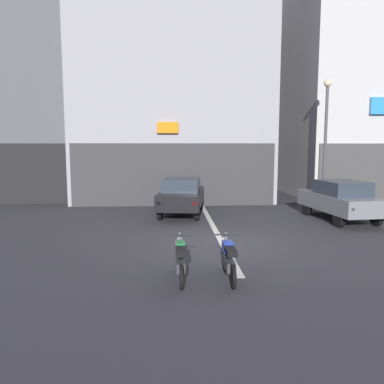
# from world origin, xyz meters

# --- Properties ---
(ground_plane) EXTENTS (120.00, 120.00, 0.00)m
(ground_plane) POSITION_xyz_m (0.00, 0.00, 0.00)
(ground_plane) COLOR #333338
(lane_centre_line) EXTENTS (0.20, 18.00, 0.01)m
(lane_centre_line) POSITION_xyz_m (0.00, 6.00, 0.00)
(lane_centre_line) COLOR silver
(lane_centre_line) RESTS_ON ground
(building_corner_left) EXTENTS (8.60, 7.40, 12.67)m
(building_corner_left) POSITION_xyz_m (-10.71, 12.45, 6.32)
(building_corner_left) COLOR #56565B
(building_corner_left) RESTS_ON ground
(building_mid_block) EXTENTS (10.78, 9.61, 13.33)m
(building_mid_block) POSITION_xyz_m (-1.45, 12.45, 6.65)
(building_mid_block) COLOR #9E9EA3
(building_mid_block) RESTS_ON ground
(building_far_right) EXTENTS (10.07, 9.00, 18.53)m
(building_far_right) POSITION_xyz_m (11.05, 12.46, 9.25)
(building_far_right) COLOR silver
(building_far_right) RESTS_ON ground
(car_black_crossing_near) EXTENTS (2.31, 4.30, 1.64)m
(car_black_crossing_near) POSITION_xyz_m (-1.12, 5.20, 0.89)
(car_black_crossing_near) COLOR black
(car_black_crossing_near) RESTS_ON ground
(car_grey_parked_kerbside) EXTENTS (2.18, 4.26, 1.64)m
(car_grey_parked_kerbside) POSITION_xyz_m (5.34, 3.53, 0.89)
(car_grey_parked_kerbside) COLOR black
(car_grey_parked_kerbside) RESTS_ON ground
(car_white_down_street) EXTENTS (1.95, 4.18, 1.64)m
(car_white_down_street) POSITION_xyz_m (2.11, 11.89, 0.89)
(car_white_down_street) COLOR black
(car_white_down_street) RESTS_ON ground
(street_lamp) EXTENTS (0.36, 0.36, 6.17)m
(street_lamp) POSITION_xyz_m (5.78, 6.27, 3.80)
(street_lamp) COLOR #47474C
(street_lamp) RESTS_ON ground
(motorcycle_green_row_leftmost) EXTENTS (0.55, 1.67, 0.98)m
(motorcycle_green_row_leftmost) POSITION_xyz_m (-1.39, -2.98, 0.46)
(motorcycle_green_row_leftmost) COLOR black
(motorcycle_green_row_leftmost) RESTS_ON ground
(motorcycle_blue_row_left_mid) EXTENTS (0.55, 1.67, 0.98)m
(motorcycle_blue_row_left_mid) POSITION_xyz_m (-0.30, -3.02, 0.46)
(motorcycle_blue_row_left_mid) COLOR black
(motorcycle_blue_row_left_mid) RESTS_ON ground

